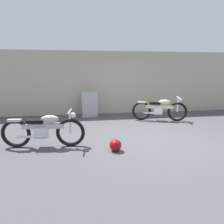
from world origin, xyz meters
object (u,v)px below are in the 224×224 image
at_px(stone_marker, 90,104).
at_px(motorcycle_cream, 160,109).
at_px(helmet, 115,145).
at_px(motorcycle_silver, 44,130).

distance_m(stone_marker, motorcycle_cream, 2.79).
bearing_deg(helmet, motorcycle_silver, 163.00).
bearing_deg(helmet, stone_marker, 97.30).
distance_m(stone_marker, helmet, 3.67).
relative_size(helmet, motorcycle_cream, 0.14).
bearing_deg(motorcycle_silver, helmet, -12.05).
relative_size(motorcycle_cream, motorcycle_silver, 0.97).
height_order(stone_marker, motorcycle_cream, stone_marker).
distance_m(stone_marker, motorcycle_silver, 3.34).
bearing_deg(stone_marker, helmet, -82.70).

